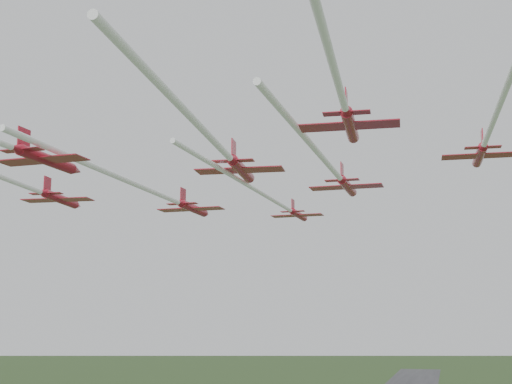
% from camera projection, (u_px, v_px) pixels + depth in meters
% --- Properties ---
extents(jet_lead, '(7.88, 52.13, 2.35)m').
position_uv_depth(jet_lead, '(275.00, 201.00, 96.21)').
color(jet_lead, '#B51A2E').
extents(jet_row2_left, '(8.96, 48.47, 2.68)m').
position_uv_depth(jet_row2_left, '(162.00, 195.00, 87.28)').
color(jet_row2_left, '#B51A2E').
extents(jet_row2_right, '(9.40, 48.83, 2.81)m').
position_uv_depth(jet_row2_right, '(333.00, 170.00, 82.84)').
color(jet_row2_right, '#B51A2E').
extents(jet_row3_mid, '(9.89, 47.57, 2.92)m').
position_uv_depth(jet_row3_mid, '(222.00, 149.00, 69.80)').
color(jet_row3_mid, '#B51A2E').
extents(jet_row3_right, '(8.04, 67.50, 2.39)m').
position_uv_depth(jet_row3_right, '(501.00, 101.00, 57.20)').
color(jet_row3_right, '#B51A2E').
extents(jet_row4_right, '(9.02, 63.16, 2.68)m').
position_uv_depth(jet_row4_right, '(332.00, 62.00, 48.62)').
color(jet_row4_right, '#B51A2E').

